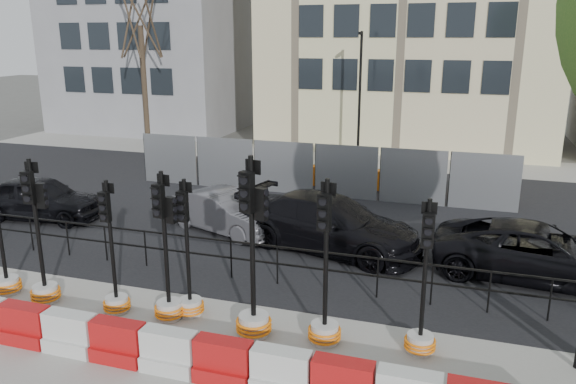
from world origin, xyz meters
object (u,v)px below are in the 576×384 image
(traffic_signal_a, at_px, (4,267))
(car_a, at_px, (40,198))
(traffic_signal_d, at_px, (168,285))
(car_c, at_px, (330,223))
(traffic_signal_h, at_px, (421,323))

(traffic_signal_a, height_order, car_a, traffic_signal_a)
(traffic_signal_d, xyz_separation_m, car_c, (2.29, 4.95, -0.00))
(traffic_signal_h, distance_m, car_c, 5.50)
(car_c, bearing_deg, traffic_signal_h, -134.49)
(traffic_signal_d, xyz_separation_m, car_a, (-7.35, 4.72, -0.06))
(traffic_signal_d, bearing_deg, car_c, 74.35)
(traffic_signal_a, relative_size, car_a, 0.74)
(traffic_signal_d, relative_size, traffic_signal_h, 1.06)
(traffic_signal_d, height_order, car_a, traffic_signal_d)
(traffic_signal_a, height_order, traffic_signal_d, traffic_signal_d)
(traffic_signal_a, relative_size, traffic_signal_d, 0.99)
(traffic_signal_h, relative_size, car_c, 0.54)
(traffic_signal_a, relative_size, traffic_signal_h, 1.05)
(traffic_signal_a, bearing_deg, car_c, 25.69)
(traffic_signal_a, distance_m, car_a, 5.72)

